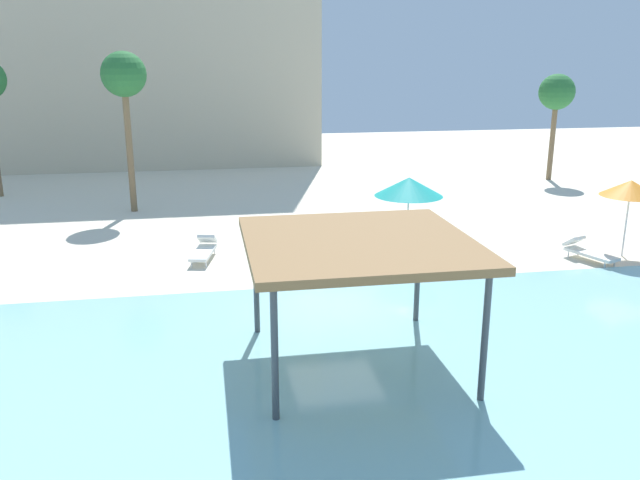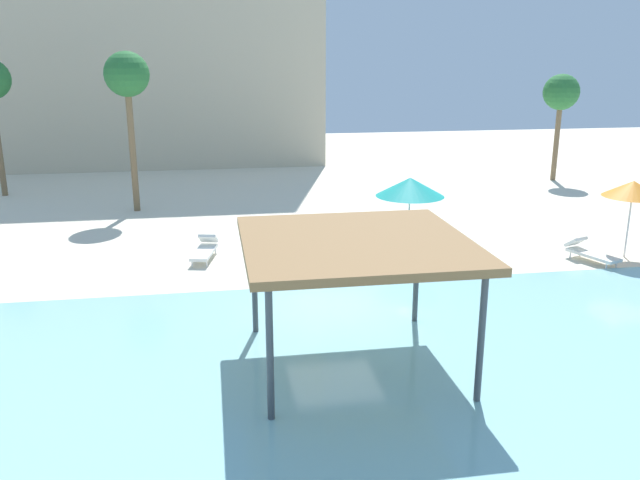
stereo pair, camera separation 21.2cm
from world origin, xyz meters
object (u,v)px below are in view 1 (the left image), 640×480
at_px(lounge_chair_2, 204,250).
at_px(palm_tree_0, 124,79).
at_px(palm_tree_2, 557,94).
at_px(lounge_chair_1, 587,251).
at_px(beach_umbrella_teal_3, 409,187).
at_px(beach_umbrella_orange_0, 631,188).
at_px(shade_pavilion, 359,246).

relative_size(lounge_chair_2, palm_tree_0, 0.29).
relative_size(palm_tree_0, palm_tree_2, 1.20).
bearing_deg(lounge_chair_1, beach_umbrella_teal_3, -133.47).
bearing_deg(beach_umbrella_orange_0, lounge_chair_1, -170.33).
relative_size(beach_umbrella_teal_3, palm_tree_2, 0.45).
height_order(beach_umbrella_teal_3, lounge_chair_1, beach_umbrella_teal_3).
bearing_deg(beach_umbrella_orange_0, palm_tree_0, 150.09).
xyz_separation_m(shade_pavilion, beach_umbrella_teal_3, (3.84, 8.50, -0.51)).
bearing_deg(palm_tree_0, beach_umbrella_orange_0, -29.91).
distance_m(beach_umbrella_teal_3, lounge_chair_1, 6.36).
bearing_deg(lounge_chair_1, beach_umbrella_orange_0, 79.83).
relative_size(beach_umbrella_orange_0, lounge_chair_1, 1.33).
height_order(beach_umbrella_orange_0, palm_tree_0, palm_tree_0).
bearing_deg(palm_tree_0, beach_umbrella_teal_3, -37.25).
height_order(lounge_chair_1, palm_tree_0, palm_tree_0).
height_order(lounge_chair_1, lounge_chair_2, same).
xyz_separation_m(shade_pavilion, lounge_chair_1, (9.39, 6.07, -2.42)).
xyz_separation_m(lounge_chair_2, palm_tree_2, (18.93, 11.43, 4.30)).
bearing_deg(beach_umbrella_teal_3, shade_pavilion, -114.29).
distance_m(beach_umbrella_orange_0, lounge_chair_1, 2.55).
bearing_deg(palm_tree_0, shade_pavilion, -68.74).
relative_size(beach_umbrella_orange_0, palm_tree_0, 0.39).
bearing_deg(shade_pavilion, lounge_chair_2, 111.24).
height_order(lounge_chair_2, palm_tree_2, palm_tree_2).
bearing_deg(palm_tree_2, shade_pavilion, -128.05).
xyz_separation_m(beach_umbrella_orange_0, lounge_chair_1, (-1.49, -0.25, -2.05)).
bearing_deg(shade_pavilion, beach_umbrella_teal_3, 65.71).
distance_m(shade_pavilion, lounge_chair_2, 9.46).
bearing_deg(lounge_chair_2, lounge_chair_1, 91.33).
relative_size(lounge_chair_2, palm_tree_2, 0.35).
height_order(beach_umbrella_teal_3, lounge_chair_2, beach_umbrella_teal_3).
height_order(shade_pavilion, lounge_chair_1, shade_pavilion).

